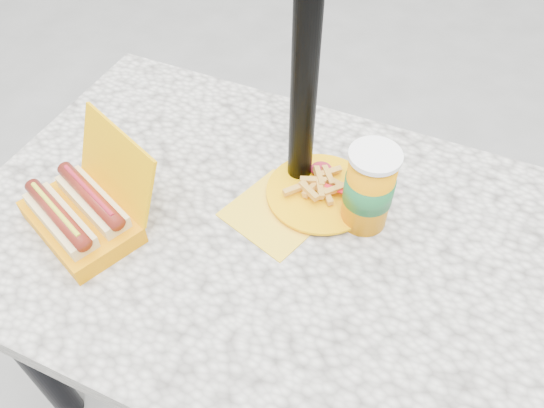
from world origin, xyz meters
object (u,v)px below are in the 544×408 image
at_px(fries_plate, 317,193).
at_px(soda_cup, 369,189).
at_px(hotdog_box, 82,213).
at_px(umbrella_pole, 307,27).

height_order(fries_plate, soda_cup, soda_cup).
bearing_deg(fries_plate, hotdog_box, -146.26).
distance_m(fries_plate, soda_cup, 0.13).
bearing_deg(umbrella_pole, hotdog_box, -137.82).
xyz_separation_m(hotdog_box, fries_plate, (0.38, 0.26, -0.03)).
bearing_deg(soda_cup, hotdog_box, -154.14).
distance_m(umbrella_pole, soda_cup, 0.31).
relative_size(umbrella_pole, hotdog_box, 7.67).
height_order(hotdog_box, soda_cup, same).
height_order(hotdog_box, fries_plate, hotdog_box).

